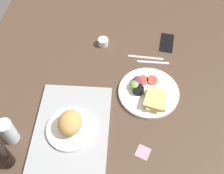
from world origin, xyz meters
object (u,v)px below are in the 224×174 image
object	(u,v)px
plate_with_salad	(148,92)
fork	(153,62)
serving_tray	(72,128)
sticky_note	(143,152)
drinking_glass	(8,132)
bread_plate_near	(70,125)
cell_phone	(167,43)
espresso_cup	(103,42)
knife	(146,57)

from	to	relation	value
plate_with_salad	fork	world-z (taller)	plate_with_salad
serving_tray	sticky_note	distance (cm)	33.00
drinking_glass	fork	bearing A→B (deg)	-50.60
bread_plate_near	cell_phone	bearing A→B (deg)	-36.28
cell_phone	sticky_note	size ratio (longest dim) A/B	2.57
bread_plate_near	plate_with_salad	size ratio (longest dim) A/B	0.73
serving_tray	sticky_note	bearing A→B (deg)	-103.44
drinking_glass	cell_phone	size ratio (longest dim) A/B	0.91
bread_plate_near	espresso_cup	world-z (taller)	bread_plate_near
knife	cell_phone	world-z (taller)	cell_phone
espresso_cup	drinking_glass	bearing A→B (deg)	151.47
cell_phone	espresso_cup	bearing A→B (deg)	103.63
espresso_cup	knife	bearing A→B (deg)	-107.15
fork	plate_with_salad	bearing A→B (deg)	82.52
plate_with_salad	drinking_glass	bearing A→B (deg)	116.62
bread_plate_near	sticky_note	world-z (taller)	bread_plate_near
serving_tray	drinking_glass	world-z (taller)	drinking_glass
serving_tray	bread_plate_near	bearing A→B (deg)	-177.16
bread_plate_near	drinking_glass	xyz separation A→B (cm)	(-6.33, 25.12, 1.34)
serving_tray	cell_phone	distance (cm)	72.33
bread_plate_near	plate_with_salad	world-z (taller)	bread_plate_near
drinking_glass	knife	bearing A→B (deg)	-47.01
drinking_glass	serving_tray	bearing A→B (deg)	-74.48
cell_phone	sticky_note	distance (cm)	66.65
drinking_glass	sticky_note	size ratio (longest dim) A/B	2.34
knife	serving_tray	bearing A→B (deg)	57.38
plate_with_salad	knife	distance (cm)	23.75
fork	sticky_note	world-z (taller)	fork
fork	espresso_cup	bearing A→B (deg)	-21.22
knife	cell_phone	distance (cm)	16.71
bread_plate_near	espresso_cup	xyz separation A→B (cm)	(53.95, -7.65, -3.20)
fork	serving_tray	bearing A→B (deg)	49.46
plate_with_salad	knife	bearing A→B (deg)	3.85
espresso_cup	serving_tray	bearing A→B (deg)	171.80
drinking_glass	fork	world-z (taller)	drinking_glass
bread_plate_near	cell_phone	distance (cm)	72.98
plate_with_salad	drinking_glass	distance (cm)	65.43
plate_with_salad	sticky_note	bearing A→B (deg)	177.79
bread_plate_near	knife	bearing A→B (deg)	-34.18
fork	knife	xyz separation A→B (cm)	(3.00, 4.00, 0.00)
serving_tray	espresso_cup	distance (cm)	53.88
fork	sticky_note	xyz separation A→B (cm)	(-50.59, 3.56, -0.19)
plate_with_salad	cell_phone	distance (cm)	37.16
plate_with_salad	sticky_note	distance (cm)	30.00
plate_with_salad	serving_tray	bearing A→B (deg)	123.82
knife	sticky_note	bearing A→B (deg)	92.43
serving_tray	drinking_glass	distance (cm)	26.66
knife	sticky_note	size ratio (longest dim) A/B	3.39
cell_phone	drinking_glass	bearing A→B (deg)	139.63
plate_with_salad	fork	distance (cm)	20.84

